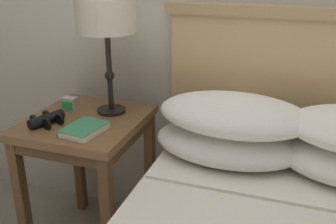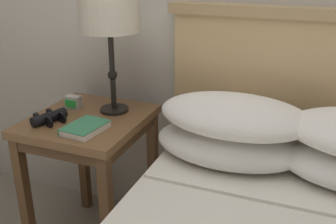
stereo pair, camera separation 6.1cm
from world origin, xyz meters
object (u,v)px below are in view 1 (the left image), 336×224
object	(u,v)px
table_lamp	(106,19)
book_on_nightstand	(84,129)
alarm_clock	(70,104)
binoculars_pair	(47,119)
nightstand	(87,139)

from	to	relation	value
table_lamp	book_on_nightstand	distance (m)	0.47
table_lamp	alarm_clock	distance (m)	0.43
binoculars_pair	alarm_clock	xyz separation A→B (m)	(0.00, 0.18, 0.01)
table_lamp	book_on_nightstand	size ratio (longest dim) A/B	2.61
nightstand	table_lamp	bearing A→B (deg)	55.70
book_on_nightstand	binoculars_pair	world-z (taller)	binoculars_pair
book_on_nightstand	binoculars_pair	distance (m)	0.19
book_on_nightstand	binoculars_pair	bearing A→B (deg)	172.89
alarm_clock	table_lamp	bearing A→B (deg)	11.97
table_lamp	book_on_nightstand	world-z (taller)	table_lamp
nightstand	alarm_clock	world-z (taller)	alarm_clock
nightstand	binoculars_pair	distance (m)	0.21
alarm_clock	binoculars_pair	bearing A→B (deg)	-90.13
binoculars_pair	nightstand	bearing A→B (deg)	42.78
table_lamp	book_on_nightstand	bearing A→B (deg)	-90.38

